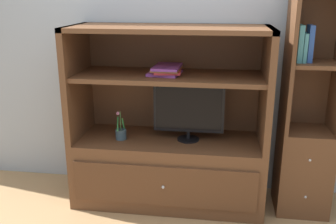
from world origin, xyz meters
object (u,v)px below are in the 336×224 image
(tv_monitor, at_px, (189,109))
(upright_book_row, at_px, (304,44))
(media_console, at_px, (169,149))
(magazine_stack, at_px, (167,70))
(bookshelf_tall, at_px, (306,138))
(potted_plant, at_px, (121,133))

(tv_monitor, xyz_separation_m, upright_book_row, (0.84, 0.00, 0.53))
(media_console, relative_size, magazine_stack, 4.76)
(media_console, xyz_separation_m, bookshelf_tall, (1.10, 0.00, 0.16))
(upright_book_row, bearing_deg, magazine_stack, -180.00)
(media_console, relative_size, upright_book_row, 5.81)
(potted_plant, relative_size, bookshelf_tall, 0.13)
(potted_plant, height_order, bookshelf_tall, bookshelf_tall)
(tv_monitor, height_order, upright_book_row, upright_book_row)
(magazine_stack, xyz_separation_m, upright_book_row, (1.02, 0.00, 0.22))
(media_console, relative_size, tv_monitor, 2.74)
(upright_book_row, bearing_deg, tv_monitor, -179.82)
(potted_plant, relative_size, magazine_stack, 0.73)
(media_console, xyz_separation_m, upright_book_row, (1.01, -0.01, 0.90))
(media_console, height_order, upright_book_row, upright_book_row)
(tv_monitor, height_order, bookshelf_tall, bookshelf_tall)
(bookshelf_tall, bearing_deg, tv_monitor, -179.28)
(media_console, bearing_deg, potted_plant, -169.72)
(tv_monitor, bearing_deg, magazine_stack, 179.16)
(bookshelf_tall, distance_m, upright_book_row, 0.74)
(potted_plant, bearing_deg, magazine_stack, 9.60)
(potted_plant, distance_m, magazine_stack, 0.66)
(media_console, distance_m, magazine_stack, 0.68)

